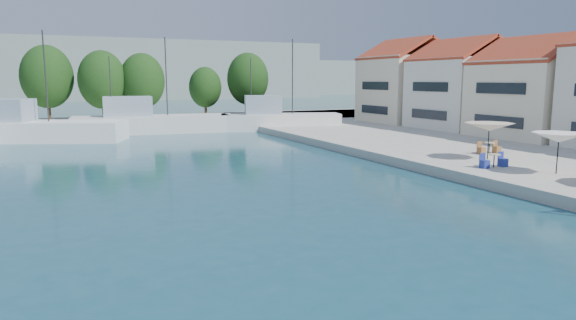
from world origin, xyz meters
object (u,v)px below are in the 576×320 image
trawler_02 (26,130)px  trawler_03 (148,123)px  umbrella_cream (489,127)px  umbrella_white (559,138)px  trawler_04 (278,120)px

trawler_02 → trawler_03: same height
trawler_02 → umbrella_cream: (26.79, -27.92, 1.56)m
trawler_02 → umbrella_cream: 38.73m
umbrella_white → umbrella_cream: size_ratio=0.91×
trawler_02 → umbrella_cream: bearing=-23.7°
trawler_02 → umbrella_white: size_ratio=6.10×
umbrella_white → trawler_02: bearing=128.4°
trawler_03 → trawler_04: 13.69m
trawler_03 → umbrella_white: trawler_03 is taller
trawler_04 → umbrella_cream: size_ratio=4.45×
trawler_03 → trawler_04: (13.39, -2.86, 0.00)m
trawler_03 → umbrella_cream: (15.57, -30.73, 1.56)m
trawler_03 → umbrella_cream: trawler_03 is taller
umbrella_white → umbrella_cream: umbrella_cream is taller
trawler_02 → trawler_03: bearing=36.5°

